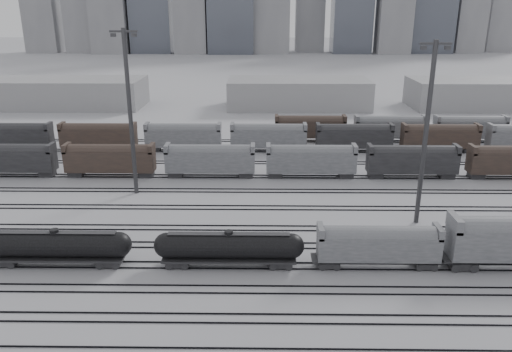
{
  "coord_description": "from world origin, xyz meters",
  "views": [
    {
      "loc": [
        -0.16,
        -48.46,
        27.37
      ],
      "look_at": [
        -1.11,
        20.6,
        4.0
      ],
      "focal_mm": 35.0,
      "sensor_mm": 36.0,
      "label": 1
    }
  ],
  "objects_px": {
    "tank_car_b": "(229,247)",
    "light_mast_c": "(426,131)",
    "hopper_car_a": "(378,243)",
    "tank_car_a": "(56,245)"
  },
  "relations": [
    {
      "from": "tank_car_b",
      "to": "hopper_car_a",
      "type": "xyz_separation_m",
      "value": [
        16.38,
        0.0,
        0.58
      ]
    },
    {
      "from": "tank_car_b",
      "to": "light_mast_c",
      "type": "distance_m",
      "value": 29.13
    },
    {
      "from": "tank_car_a",
      "to": "light_mast_c",
      "type": "bearing_deg",
      "value": 15.8
    },
    {
      "from": "tank_car_a",
      "to": "light_mast_c",
      "type": "relative_size",
      "value": 0.71
    },
    {
      "from": "tank_car_a",
      "to": "tank_car_b",
      "type": "height_order",
      "value": "tank_car_a"
    },
    {
      "from": "tank_car_b",
      "to": "light_mast_c",
      "type": "xyz_separation_m",
      "value": [
        24.34,
        12.31,
        10.24
      ]
    },
    {
      "from": "tank_car_a",
      "to": "light_mast_c",
      "type": "height_order",
      "value": "light_mast_c"
    },
    {
      "from": "tank_car_a",
      "to": "tank_car_b",
      "type": "xyz_separation_m",
      "value": [
        19.16,
        0.0,
        -0.03
      ]
    },
    {
      "from": "tank_car_b",
      "to": "light_mast_c",
      "type": "height_order",
      "value": "light_mast_c"
    },
    {
      "from": "tank_car_b",
      "to": "light_mast_c",
      "type": "relative_size",
      "value": 0.7
    }
  ]
}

